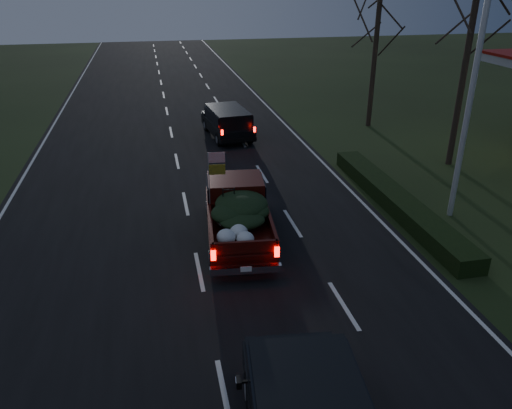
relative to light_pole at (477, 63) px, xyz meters
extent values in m
plane|color=black|center=(-9.50, -2.00, -5.48)|extent=(120.00, 120.00, 0.00)
cube|color=black|center=(-9.50, -2.00, -5.47)|extent=(14.00, 120.00, 0.02)
cube|color=black|center=(-1.70, 1.00, -5.18)|extent=(1.00, 10.00, 0.60)
cylinder|color=silver|center=(0.00, 0.00, -0.98)|extent=(0.20, 0.20, 9.00)
cylinder|color=black|center=(3.00, 5.00, -1.23)|extent=(0.28, 0.28, 8.50)
cylinder|color=black|center=(2.00, 12.00, -1.98)|extent=(0.28, 0.28, 7.00)
cube|color=#3C0C08|center=(-7.99, -0.12, -4.88)|extent=(2.47, 5.16, 0.55)
cube|color=#3C0C08|center=(-7.90, 0.78, -4.13)|extent=(1.99, 1.77, 0.90)
cube|color=black|center=(-7.90, 0.78, -4.03)|extent=(2.08, 1.68, 0.55)
cube|color=#3C0C08|center=(-8.11, -1.41, -4.58)|extent=(2.11, 2.96, 0.06)
ellipsoid|color=black|center=(-8.01, -0.92, -4.13)|extent=(1.76, 1.94, 0.60)
cylinder|color=gray|center=(-8.88, -0.03, -3.43)|extent=(0.03, 0.03, 2.00)
cube|color=red|center=(-8.61, -0.06, -2.61)|extent=(0.52, 0.07, 0.34)
cube|color=gold|center=(-8.61, -0.06, -3.01)|extent=(0.52, 0.07, 0.34)
cube|color=black|center=(-6.51, 11.53, -4.89)|extent=(2.35, 4.71, 0.57)
cube|color=black|center=(-6.48, 11.29, -4.25)|extent=(2.11, 3.48, 0.76)
cube|color=black|center=(-6.48, 11.29, -4.18)|extent=(2.20, 3.39, 0.45)
cube|color=black|center=(-9.33, -7.84, -4.31)|extent=(0.12, 0.23, 0.16)
camera|label=1|loc=(-10.48, -14.79, 2.54)|focal=35.00mm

